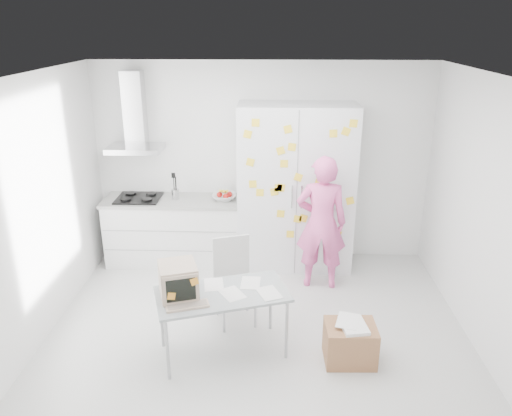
{
  "coord_description": "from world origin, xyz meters",
  "views": [
    {
      "loc": [
        0.14,
        -4.55,
        3.17
      ],
      "look_at": [
        -0.04,
        0.73,
        1.17
      ],
      "focal_mm": 35.0,
      "sensor_mm": 36.0,
      "label": 1
    }
  ],
  "objects_px": {
    "desk": "(195,287)",
    "chair": "(234,275)",
    "person": "(321,223)",
    "cardboard_box": "(350,342)"
  },
  "relations": [
    {
      "from": "chair",
      "to": "cardboard_box",
      "type": "bearing_deg",
      "value": -48.8
    },
    {
      "from": "person",
      "to": "cardboard_box",
      "type": "distance_m",
      "value": 1.65
    },
    {
      "from": "cardboard_box",
      "to": "chair",
      "type": "bearing_deg",
      "value": 148.92
    },
    {
      "from": "chair",
      "to": "desk",
      "type": "bearing_deg",
      "value": -133.18
    },
    {
      "from": "person",
      "to": "chair",
      "type": "xyz_separation_m",
      "value": [
        -1.02,
        -0.79,
        -0.31
      ]
    },
    {
      "from": "chair",
      "to": "cardboard_box",
      "type": "height_order",
      "value": "chair"
    },
    {
      "from": "person",
      "to": "cardboard_box",
      "type": "relative_size",
      "value": 3.38
    },
    {
      "from": "desk",
      "to": "chair",
      "type": "height_order",
      "value": "desk"
    },
    {
      "from": "chair",
      "to": "cardboard_box",
      "type": "xyz_separation_m",
      "value": [
        1.19,
        -0.72,
        -0.34
      ]
    },
    {
      "from": "person",
      "to": "desk",
      "type": "distance_m",
      "value": 1.99
    }
  ]
}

